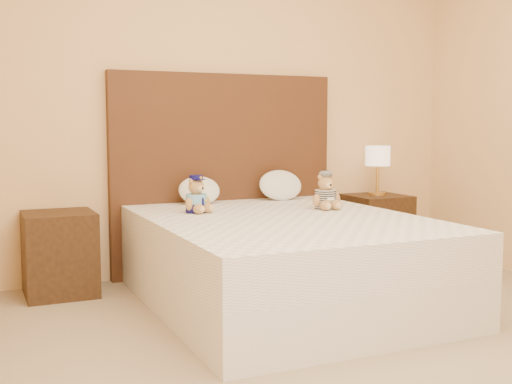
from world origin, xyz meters
TOP-DOWN VIEW (x-y plane):
  - ground at (0.00, 0.00)m, footprint 4.00×4.50m
  - bed at (0.00, 1.20)m, footprint 1.60×2.00m
  - headboard at (0.00, 2.21)m, footprint 1.75×0.08m
  - nightstand_left at (-1.25, 2.00)m, footprint 0.45×0.45m
  - nightstand_right at (1.25, 2.00)m, footprint 0.45×0.45m
  - lamp at (1.25, 2.00)m, footprint 0.20×0.20m
  - teddy_police at (-0.43, 1.62)m, footprint 0.27×0.26m
  - teddy_prisoner at (0.43, 1.42)m, footprint 0.22×0.21m
  - pillow_left at (-0.26, 2.03)m, footprint 0.31×0.20m
  - pillow_right at (0.39, 2.03)m, footprint 0.35×0.23m

SIDE VIEW (x-z plane):
  - ground at x=0.00m, z-range 0.00..0.00m
  - nightstand_left at x=-1.25m, z-range 0.00..0.55m
  - nightstand_right at x=1.25m, z-range 0.00..0.55m
  - bed at x=0.00m, z-range 0.00..0.55m
  - pillow_left at x=-0.26m, z-range 0.55..0.77m
  - teddy_police at x=-0.43m, z-range 0.55..0.79m
  - teddy_prisoner at x=0.43m, z-range 0.55..0.79m
  - pillow_right at x=0.39m, z-range 0.55..0.80m
  - headboard at x=0.00m, z-range 0.00..1.50m
  - lamp at x=1.25m, z-range 0.65..1.05m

